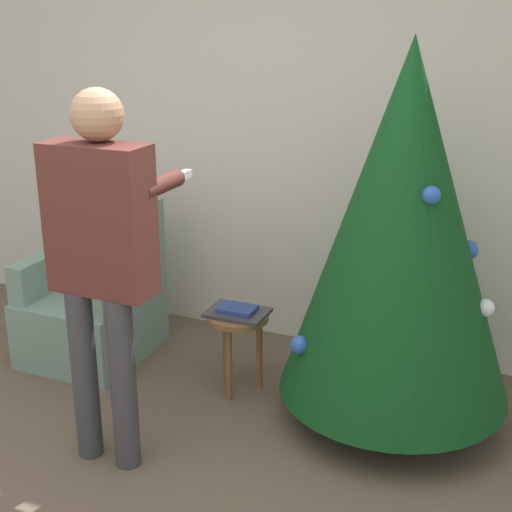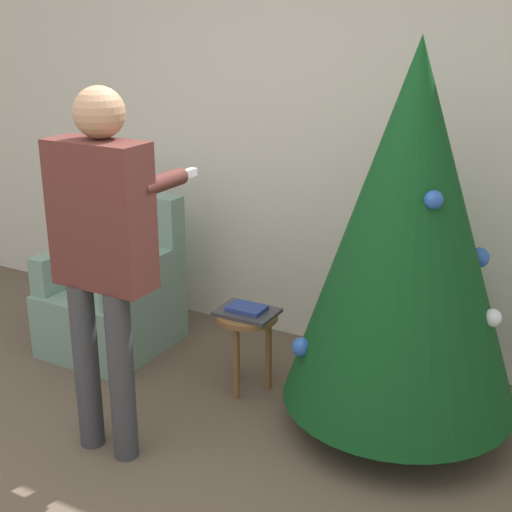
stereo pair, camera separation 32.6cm
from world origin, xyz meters
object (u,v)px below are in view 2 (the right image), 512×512
(christmas_tree, at_px, (409,231))
(side_stool, at_px, (247,329))
(armchair, at_px, (116,296))
(person_standing, at_px, (103,241))

(christmas_tree, xyz_separation_m, side_stool, (-0.85, -0.04, -0.68))
(christmas_tree, relative_size, armchair, 2.04)
(christmas_tree, distance_m, side_stool, 1.09)
(armchair, height_order, side_stool, armchair)
(christmas_tree, xyz_separation_m, person_standing, (-1.15, -0.82, -0.00))
(christmas_tree, height_order, armchair, christmas_tree)
(christmas_tree, bearing_deg, person_standing, -144.41)
(christmas_tree, distance_m, person_standing, 1.41)
(christmas_tree, relative_size, side_stool, 4.21)
(person_standing, bearing_deg, side_stool, 69.35)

